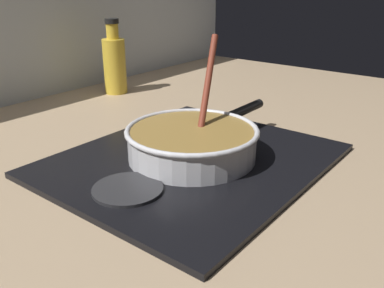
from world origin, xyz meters
name	(u,v)px	position (x,y,z in m)	size (l,w,h in m)	color
ground	(182,213)	(0.00, 0.00, -0.02)	(2.40, 1.60, 0.04)	#9E8466
hob_plate	(192,160)	(0.14, 0.09, 0.01)	(0.56, 0.48, 0.01)	black
burner_ring	(192,156)	(0.14, 0.09, 0.02)	(0.20, 0.20, 0.01)	#592D0C
spare_burner	(128,189)	(-0.04, 0.09, 0.01)	(0.13, 0.13, 0.01)	#262628
cooking_pan	(193,141)	(0.15, 0.09, 0.05)	(0.41, 0.27, 0.24)	silver
sauce_bottle	(115,63)	(0.43, 0.64, 0.10)	(0.07, 0.07, 0.24)	gold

